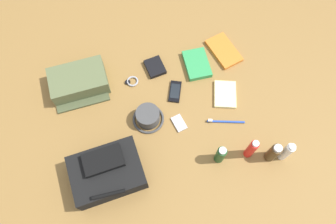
% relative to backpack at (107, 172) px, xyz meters
% --- Properties ---
extents(ground_plane, '(2.64, 2.02, 0.02)m').
position_rel_backpack_xyz_m(ground_plane, '(-0.33, -0.23, -0.07)').
color(ground_plane, olive).
rests_on(ground_plane, ground).
extents(backpack, '(0.34, 0.26, 0.14)m').
position_rel_backpack_xyz_m(backpack, '(0.00, 0.00, 0.00)').
color(backpack, black).
rests_on(backpack, ground_plane).
extents(toiletry_pouch, '(0.29, 0.24, 0.09)m').
position_rel_backpack_xyz_m(toiletry_pouch, '(0.07, -0.50, -0.02)').
color(toiletry_pouch, '#56603D').
rests_on(toiletry_pouch, ground_plane).
extents(bucket_hat, '(0.16, 0.16, 0.08)m').
position_rel_backpack_xyz_m(bucket_hat, '(-0.23, -0.24, -0.03)').
color(bucket_hat, '#414141').
rests_on(bucket_hat, ground_plane).
extents(toothpaste_tube, '(0.04, 0.04, 0.16)m').
position_rel_backpack_xyz_m(toothpaste_tube, '(-0.81, 0.10, 0.02)').
color(toothpaste_tube, white).
rests_on(toothpaste_tube, ground_plane).
extents(cologne_bottle, '(0.05, 0.05, 0.15)m').
position_rel_backpack_xyz_m(cologne_bottle, '(-0.75, 0.09, 0.01)').
color(cologne_bottle, '#473319').
rests_on(cologne_bottle, ground_plane).
extents(sunscreen_spray, '(0.04, 0.04, 0.17)m').
position_rel_backpack_xyz_m(sunscreen_spray, '(-0.66, 0.05, 0.02)').
color(sunscreen_spray, red).
rests_on(sunscreen_spray, ground_plane).
extents(shampoo_bottle, '(0.04, 0.04, 0.14)m').
position_rel_backpack_xyz_m(shampoo_bottle, '(-0.52, 0.04, 0.01)').
color(shampoo_bottle, '#19471E').
rests_on(shampoo_bottle, ground_plane).
extents(paperback_novel, '(0.17, 0.23, 0.02)m').
position_rel_backpack_xyz_m(paperback_novel, '(-0.72, -0.53, -0.05)').
color(paperback_novel, orange).
rests_on(paperback_novel, ground_plane).
extents(travel_guidebook, '(0.12, 0.18, 0.03)m').
position_rel_backpack_xyz_m(travel_guidebook, '(-0.55, -0.48, -0.05)').
color(travel_guidebook, '#2D934C').
rests_on(travel_guidebook, ground_plane).
extents(cell_phone, '(0.09, 0.13, 0.01)m').
position_rel_backpack_xyz_m(cell_phone, '(-0.40, -0.35, -0.05)').
color(cell_phone, black).
rests_on(cell_phone, ground_plane).
extents(media_player, '(0.07, 0.09, 0.01)m').
position_rel_backpack_xyz_m(media_player, '(-0.38, -0.18, -0.06)').
color(media_player, '#B7B7BC').
rests_on(media_player, ground_plane).
extents(wristwatch, '(0.07, 0.06, 0.01)m').
position_rel_backpack_xyz_m(wristwatch, '(-0.19, -0.46, -0.05)').
color(wristwatch, '#99999E').
rests_on(wristwatch, ground_plane).
extents(toothbrush, '(0.18, 0.06, 0.02)m').
position_rel_backpack_xyz_m(toothbrush, '(-0.60, -0.13, -0.05)').
color(toothbrush, blue).
rests_on(toothbrush, ground_plane).
extents(wallet, '(0.11, 0.12, 0.02)m').
position_rel_backpack_xyz_m(wallet, '(-0.33, -0.51, -0.05)').
color(wallet, black).
rests_on(wallet, ground_plane).
extents(notepad, '(0.15, 0.18, 0.02)m').
position_rel_backpack_xyz_m(notepad, '(-0.65, -0.27, -0.05)').
color(notepad, beige).
rests_on(notepad, ground_plane).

